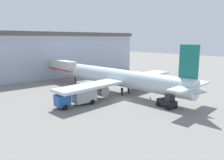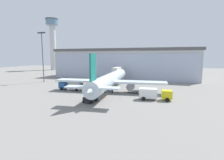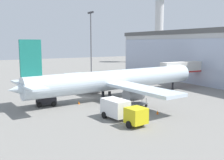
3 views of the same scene
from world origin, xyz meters
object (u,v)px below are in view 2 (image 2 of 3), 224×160
Objects in this scene: jet_bridge at (119,70)px; fuel_truck at (154,94)px; safety_cone_wingtip at (155,93)px; airplane at (110,80)px; catering_truck at (72,85)px; pushback_tug at (90,98)px; baggage_cart at (136,91)px; control_tower at (53,38)px; safety_cone_nose at (105,96)px; apron_light_mast at (43,53)px.

fuel_truck is at bearing -150.60° from jet_bridge.
jet_bridge is 25.10× the size of safety_cone_wingtip.
jet_bridge is 20.92m from airplane.
fuel_truck is 13.56× the size of safety_cone_wingtip.
catering_truck is at bearing 158.91° from jet_bridge.
safety_cone_wingtip is at bearing -97.12° from airplane.
pushback_tug is at bearing 172.74° from airplane.
catering_truck is at bearing 55.58° from pushback_tug.
baggage_cart is 0.87× the size of pushback_tug.
baggage_cart is at bearing -21.98° from pushback_tug.
control_tower reaches higher than safety_cone_nose.
catering_truck is 1.00× the size of fuel_truck.
fuel_truck is at bearing -122.52° from airplane.
apron_light_mast reaches higher than baggage_cart.
baggage_cart is (70.46, -66.62, -22.46)m from control_tower.
jet_bridge is at bearing 113.28° from fuel_truck.
airplane reaches higher than baggage_cart.
jet_bridge reaches higher than safety_cone_nose.
fuel_truck is 8.29m from baggage_cart.
control_tower is at bearing 50.47° from pushback_tug.
airplane is 70.63× the size of safety_cone_nose.
safety_cone_nose is (3.30, -28.64, -4.14)m from jet_bridge.
fuel_truck is 2.46× the size of baggage_cart.
baggage_cart is (-5.07, 6.49, -0.97)m from fuel_truck.
fuel_truck is (14.85, -27.83, -2.95)m from jet_bridge.
fuel_truck is at bearing -44.07° from control_tower.
pushback_tug is (-0.91, -12.91, -2.35)m from airplane.
baggage_cart is (19.02, 1.08, -0.97)m from catering_truck.
safety_cone_wingtip is at bearing -172.62° from catering_truck.
baggage_cart is at bearing -97.51° from airplane.
safety_cone_nose is (-11.56, -0.82, -1.19)m from fuel_truck.
airplane is at bearing -166.37° from catering_truck.
catering_truck is 24.10m from safety_cone_wingtip.
apron_light_mast is 34.73× the size of safety_cone_wingtip.
control_tower is 10.50× the size of pushback_tug.
catering_truck is 13.59× the size of safety_cone_wingtip.
control_tower is 1.93× the size of apron_light_mast.
apron_light_mast is 0.49× the size of airplane.
control_tower is at bearing 120.53° from apron_light_mast.
fuel_truck is 2.12× the size of pushback_tug.
pushback_tug is (-13.49, -5.85, -0.49)m from fuel_truck.
safety_cone_wingtip is at bearing -144.26° from jet_bridge.
safety_cone_wingtip is (42.65, -11.23, -11.03)m from apron_light_mast.
apron_light_mast is 24.23m from catering_truck.
jet_bridge is 0.72× the size of apron_light_mast.
pushback_tug is 6.38× the size of safety_cone_wingtip.
catering_truck is 19.08m from baggage_cart.
baggage_cart is at bearing -16.22° from apron_light_mast.
jet_bridge reaches higher than catering_truck.
safety_cone_wingtip is (-0.03, 6.20, -1.19)m from fuel_truck.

